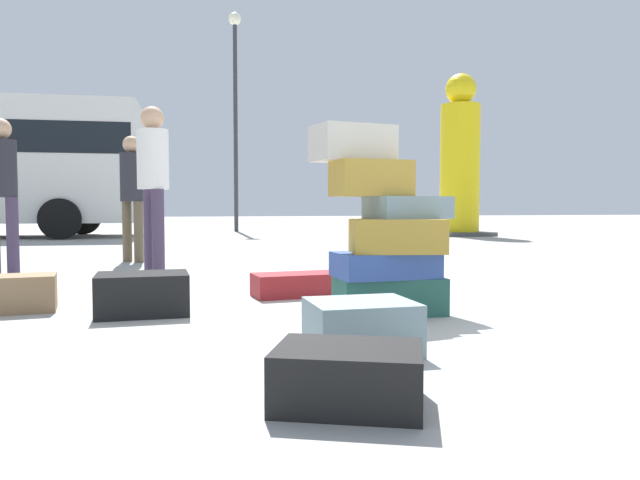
{
  "coord_description": "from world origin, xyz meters",
  "views": [
    {
      "loc": [
        -1.6,
        -3.78,
        0.72
      ],
      "look_at": [
        -0.15,
        1.9,
        0.4
      ],
      "focal_mm": 33.83,
      "sensor_mm": 36.0,
      "label": 1
    }
  ],
  "objects_px": {
    "person_passerby_in_red": "(132,187)",
    "suitcase_black_white_trunk": "(349,376)",
    "suitcase_tower": "(383,231)",
    "suitcase_black_foreground_far": "(143,294)",
    "person_tourist_with_camera": "(2,182)",
    "suitcase_maroon_behind_tower": "(301,284)",
    "suitcase_slate_foreground_near": "(361,327)",
    "yellow_dummy_statue": "(460,164)",
    "person_bearded_onlooker": "(153,177)",
    "lamp_post": "(235,90)"
  },
  "relations": [
    {
      "from": "suitcase_black_foreground_far",
      "to": "lamp_post",
      "type": "xyz_separation_m",
      "value": [
        2.14,
        13.33,
        3.92
      ]
    },
    {
      "from": "person_passerby_in_red",
      "to": "yellow_dummy_statue",
      "type": "relative_size",
      "value": 0.41
    },
    {
      "from": "yellow_dummy_statue",
      "to": "lamp_post",
      "type": "relative_size",
      "value": 0.64
    },
    {
      "from": "suitcase_tower",
      "to": "person_bearded_onlooker",
      "type": "xyz_separation_m",
      "value": [
        -1.53,
        2.21,
        0.46
      ]
    },
    {
      "from": "suitcase_black_white_trunk",
      "to": "yellow_dummy_statue",
      "type": "relative_size",
      "value": 0.13
    },
    {
      "from": "suitcase_black_foreground_far",
      "to": "yellow_dummy_statue",
      "type": "bearing_deg",
      "value": 51.37
    },
    {
      "from": "suitcase_maroon_behind_tower",
      "to": "yellow_dummy_statue",
      "type": "bearing_deg",
      "value": 50.52
    },
    {
      "from": "person_bearded_onlooker",
      "to": "person_tourist_with_camera",
      "type": "height_order",
      "value": "person_bearded_onlooker"
    },
    {
      "from": "suitcase_slate_foreground_near",
      "to": "lamp_post",
      "type": "relative_size",
      "value": 0.08
    },
    {
      "from": "yellow_dummy_statue",
      "to": "lamp_post",
      "type": "bearing_deg",
      "value": 142.58
    },
    {
      "from": "suitcase_tower",
      "to": "person_passerby_in_red",
      "type": "bearing_deg",
      "value": 112.88
    },
    {
      "from": "suitcase_black_foreground_far",
      "to": "person_tourist_with_camera",
      "type": "height_order",
      "value": "person_tourist_with_camera"
    },
    {
      "from": "suitcase_tower",
      "to": "suitcase_black_white_trunk",
      "type": "xyz_separation_m",
      "value": [
        -0.79,
        -1.77,
        -0.45
      ]
    },
    {
      "from": "suitcase_black_foreground_far",
      "to": "person_bearded_onlooker",
      "type": "height_order",
      "value": "person_bearded_onlooker"
    },
    {
      "from": "suitcase_black_white_trunk",
      "to": "person_tourist_with_camera",
      "type": "bearing_deg",
      "value": 138.67
    },
    {
      "from": "suitcase_slate_foreground_near",
      "to": "suitcase_black_white_trunk",
      "type": "distance_m",
      "value": 0.81
    },
    {
      "from": "suitcase_black_foreground_far",
      "to": "suitcase_tower",
      "type": "bearing_deg",
      "value": -13.41
    },
    {
      "from": "suitcase_tower",
      "to": "suitcase_black_foreground_far",
      "type": "bearing_deg",
      "value": 167.82
    },
    {
      "from": "person_bearded_onlooker",
      "to": "person_passerby_in_red",
      "type": "height_order",
      "value": "person_bearded_onlooker"
    },
    {
      "from": "suitcase_maroon_behind_tower",
      "to": "person_bearded_onlooker",
      "type": "bearing_deg",
      "value": 126.23
    },
    {
      "from": "suitcase_maroon_behind_tower",
      "to": "suitcase_slate_foreground_near",
      "type": "height_order",
      "value": "suitcase_slate_foreground_near"
    },
    {
      "from": "person_passerby_in_red",
      "to": "suitcase_black_white_trunk",
      "type": "bearing_deg",
      "value": -33.84
    },
    {
      "from": "suitcase_black_foreground_far",
      "to": "person_tourist_with_camera",
      "type": "bearing_deg",
      "value": 117.69
    },
    {
      "from": "person_tourist_with_camera",
      "to": "suitcase_black_white_trunk",
      "type": "bearing_deg",
      "value": -40.59
    },
    {
      "from": "suitcase_maroon_behind_tower",
      "to": "person_passerby_in_red",
      "type": "xyz_separation_m",
      "value": [
        -1.47,
        3.46,
        0.88
      ]
    },
    {
      "from": "person_bearded_onlooker",
      "to": "suitcase_slate_foreground_near",
      "type": "bearing_deg",
      "value": -3.38
    },
    {
      "from": "suitcase_black_white_trunk",
      "to": "yellow_dummy_statue",
      "type": "height_order",
      "value": "yellow_dummy_statue"
    },
    {
      "from": "suitcase_tower",
      "to": "lamp_post",
      "type": "distance_m",
      "value": 14.12
    },
    {
      "from": "lamp_post",
      "to": "person_passerby_in_red",
      "type": "bearing_deg",
      "value": -104.47
    },
    {
      "from": "suitcase_black_foreground_far",
      "to": "lamp_post",
      "type": "relative_size",
      "value": 0.1
    },
    {
      "from": "suitcase_tower",
      "to": "suitcase_black_white_trunk",
      "type": "distance_m",
      "value": 1.99
    },
    {
      "from": "suitcase_tower",
      "to": "lamp_post",
      "type": "height_order",
      "value": "lamp_post"
    },
    {
      "from": "suitcase_maroon_behind_tower",
      "to": "person_bearded_onlooker",
      "type": "xyz_separation_m",
      "value": [
        -1.17,
        1.31,
        0.92
      ]
    },
    {
      "from": "suitcase_tower",
      "to": "lamp_post",
      "type": "bearing_deg",
      "value": 87.63
    },
    {
      "from": "suitcase_maroon_behind_tower",
      "to": "person_passerby_in_red",
      "type": "distance_m",
      "value": 3.86
    },
    {
      "from": "suitcase_maroon_behind_tower",
      "to": "lamp_post",
      "type": "relative_size",
      "value": 0.12
    },
    {
      "from": "yellow_dummy_statue",
      "to": "suitcase_maroon_behind_tower",
      "type": "bearing_deg",
      "value": -124.06
    },
    {
      "from": "person_bearded_onlooker",
      "to": "yellow_dummy_statue",
      "type": "distance_m",
      "value": 10.46
    },
    {
      "from": "suitcase_slate_foreground_near",
      "to": "person_bearded_onlooker",
      "type": "xyz_separation_m",
      "value": [
        -1.04,
        3.23,
        0.88
      ]
    },
    {
      "from": "suitcase_tower",
      "to": "person_passerby_in_red",
      "type": "height_order",
      "value": "person_passerby_in_red"
    },
    {
      "from": "lamp_post",
      "to": "suitcase_slate_foreground_near",
      "type": "bearing_deg",
      "value": -94.11
    },
    {
      "from": "suitcase_maroon_behind_tower",
      "to": "suitcase_black_white_trunk",
      "type": "relative_size",
      "value": 1.46
    },
    {
      "from": "suitcase_slate_foreground_near",
      "to": "person_tourist_with_camera",
      "type": "bearing_deg",
      "value": 122.68
    },
    {
      "from": "suitcase_maroon_behind_tower",
      "to": "lamp_post",
      "type": "xyz_separation_m",
      "value": [
        0.93,
        12.77,
        3.97
      ]
    },
    {
      "from": "suitcase_black_foreground_far",
      "to": "yellow_dummy_statue",
      "type": "relative_size",
      "value": 0.15
    },
    {
      "from": "person_tourist_with_camera",
      "to": "lamp_post",
      "type": "bearing_deg",
      "value": 95.3
    },
    {
      "from": "suitcase_black_white_trunk",
      "to": "suitcase_tower",
      "type": "bearing_deg",
      "value": 89.33
    },
    {
      "from": "suitcase_maroon_behind_tower",
      "to": "suitcase_tower",
      "type": "bearing_deg",
      "value": -73.33
    },
    {
      "from": "person_passerby_in_red",
      "to": "person_bearded_onlooker",
      "type": "bearing_deg",
      "value": -35.48
    },
    {
      "from": "yellow_dummy_statue",
      "to": "suitcase_tower",
      "type": "bearing_deg",
      "value": -119.96
    }
  ]
}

